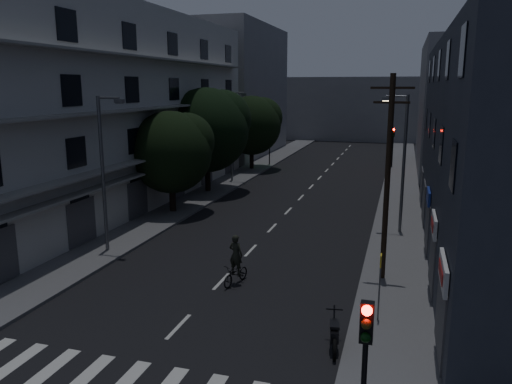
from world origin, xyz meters
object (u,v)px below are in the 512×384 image
Objects in this scene: traffic_signal_near at (365,354)px; cyclist at (236,268)px; utility_pole at (388,175)px; bus_stop_sign at (380,275)px; motorcycle at (334,335)px.

cyclist is (-6.26, 9.91, -2.33)m from traffic_signal_near.
traffic_signal_near is at bearing -42.72° from cyclist.
utility_pole is (-0.06, 12.17, 1.77)m from traffic_signal_near.
bus_stop_sign is 2.98m from motorcycle.
cyclist reaches higher than motorcycle.
bus_stop_sign is at bearing 51.32° from motorcycle.
traffic_signal_near is at bearing -85.53° from motorcycle.
traffic_signal_near is at bearing -89.74° from utility_pole.
cyclist is at bearing 129.65° from motorcycle.
utility_pole is 3.56× the size of bus_stop_sign.
bus_stop_sign is (-0.01, 7.84, -1.21)m from traffic_signal_near.
motorcycle is (-1.32, 5.55, -2.59)m from traffic_signal_near.
cyclist is at bearing 122.29° from traffic_signal_near.
cyclist is at bearing -160.00° from utility_pole.
traffic_signal_near is at bearing -89.91° from bus_stop_sign.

